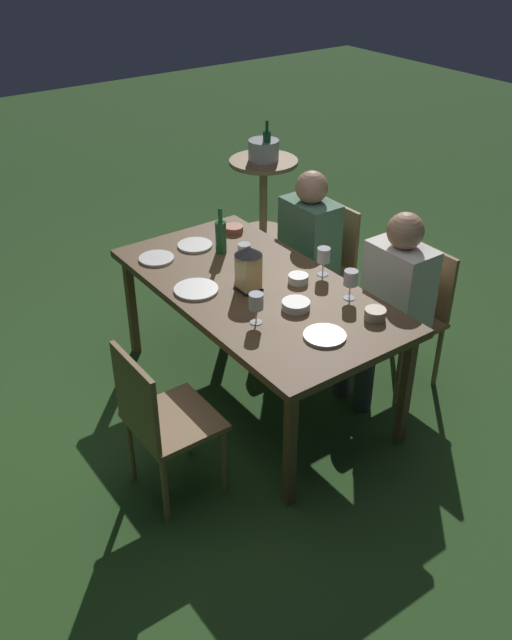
{
  "coord_description": "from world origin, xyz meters",
  "views": [
    {
      "loc": [
        -2.76,
        1.99,
        2.65
      ],
      "look_at": [
        0.0,
        0.0,
        0.52
      ],
      "focal_mm": 38.85,
      "sensor_mm": 36.0,
      "label": 1
    }
  ],
  "objects_px": {
    "lantern_centerpiece": "(248,266)",
    "plate_b": "(325,336)",
    "wine_glass_b": "(256,303)",
    "bowl_bread": "(298,278)",
    "chair_side_right_a": "(161,418)",
    "wine_glass_c": "(324,256)",
    "ice_bucket": "(264,149)",
    "person_in_cream": "(390,298)",
    "bowl_olives": "(375,314)",
    "wine_glass_d": "(351,279)",
    "bowl_dip": "(234,229)",
    "green_bottle_on_table": "(221,236)",
    "plate_c": "(196,289)",
    "person_in_green": "(302,248)",
    "chair_side_left_b": "(323,261)",
    "plate_a": "(157,258)",
    "dining_table": "(256,295)",
    "side_table": "(263,185)",
    "bowl_salad": "(296,305)",
    "wine_glass_a": "(244,252)",
    "chair_side_left_a": "(410,310)"
  },
  "relations": [
    {
      "from": "chair_side_left_a",
      "to": "bowl_salad",
      "type": "relative_size",
      "value": 5.73
    },
    {
      "from": "person_in_cream",
      "to": "person_in_green",
      "type": "bearing_deg",
      "value": 0.0
    },
    {
      "from": "dining_table",
      "to": "side_table",
      "type": "relative_size",
      "value": 2.62
    },
    {
      "from": "chair_side_left_b",
      "to": "side_table",
      "type": "xyz_separation_m",
      "value": [
        1.44,
        -0.55,
        -0.02
      ]
    },
    {
      "from": "wine_glass_b",
      "to": "dining_table",
      "type": "bearing_deg",
      "value": -35.66
    },
    {
      "from": "wine_glass_b",
      "to": "bowl_dip",
      "type": "bearing_deg",
      "value": -28.26
    },
    {
      "from": "green_bottle_on_table",
      "to": "plate_c",
      "type": "relative_size",
      "value": 1.17
    },
    {
      "from": "wine_glass_d",
      "to": "bowl_dip",
      "type": "xyz_separation_m",
      "value": [
        1.08,
        0.03,
        -0.1
      ]
    },
    {
      "from": "chair_side_right_a",
      "to": "plate_a",
      "type": "bearing_deg",
      "value": -28.82
    },
    {
      "from": "person_in_cream",
      "to": "bowl_dip",
      "type": "distance_m",
      "value": 1.14
    },
    {
      "from": "green_bottle_on_table",
      "to": "plate_b",
      "type": "xyz_separation_m",
      "value": [
        -1.09,
        0.1,
        -0.1
      ]
    },
    {
      "from": "person_in_green",
      "to": "bowl_dip",
      "type": "xyz_separation_m",
      "value": [
        0.27,
        0.36,
        0.13
      ]
    },
    {
      "from": "chair_side_right_a",
      "to": "plate_c",
      "type": "xyz_separation_m",
      "value": [
        0.56,
        -0.56,
        0.27
      ]
    },
    {
      "from": "plate_b",
      "to": "bowl_salad",
      "type": "relative_size",
      "value": 1.42
    },
    {
      "from": "chair_side_right_a",
      "to": "side_table",
      "type": "relative_size",
      "value": 1.27
    },
    {
      "from": "green_bottle_on_table",
      "to": "plate_a",
      "type": "relative_size",
      "value": 1.36
    },
    {
      "from": "dining_table",
      "to": "wine_glass_c",
      "type": "height_order",
      "value": "wine_glass_c"
    },
    {
      "from": "dining_table",
      "to": "chair_side_left_b",
      "type": "bearing_deg",
      "value": -64.72
    },
    {
      "from": "dining_table",
      "to": "person_in_cream",
      "type": "bearing_deg",
      "value": -121.46
    },
    {
      "from": "chair_side_left_a",
      "to": "wine_glass_a",
      "type": "xyz_separation_m",
      "value": [
        0.6,
        0.8,
        0.38
      ]
    },
    {
      "from": "person_in_green",
      "to": "wine_glass_c",
      "type": "height_order",
      "value": "person_in_green"
    },
    {
      "from": "plate_a",
      "to": "plate_b",
      "type": "distance_m",
      "value": 1.27
    },
    {
      "from": "chair_side_right_a",
      "to": "plate_c",
      "type": "height_order",
      "value": "chair_side_right_a"
    },
    {
      "from": "chair_side_right_a",
      "to": "wine_glass_c",
      "type": "bearing_deg",
      "value": -76.88
    },
    {
      "from": "wine_glass_b",
      "to": "bowl_olives",
      "type": "bearing_deg",
      "value": -122.49
    },
    {
      "from": "wine_glass_b",
      "to": "bowl_bread",
      "type": "distance_m",
      "value": 0.5
    },
    {
      "from": "wine_glass_c",
      "to": "plate_a",
      "type": "distance_m",
      "value": 1.01
    },
    {
      "from": "person_in_green",
      "to": "wine_glass_c",
      "type": "bearing_deg",
      "value": 152.68
    },
    {
      "from": "chair_side_left_b",
      "to": "side_table",
      "type": "height_order",
      "value": "chair_side_left_b"
    },
    {
      "from": "wine_glass_b",
      "to": "plate_b",
      "type": "height_order",
      "value": "wine_glass_b"
    },
    {
      "from": "lantern_centerpiece",
      "to": "bowl_olives",
      "type": "distance_m",
      "value": 0.74
    },
    {
      "from": "lantern_centerpiece",
      "to": "plate_b",
      "type": "relative_size",
      "value": 1.23
    },
    {
      "from": "person_in_cream",
      "to": "side_table",
      "type": "relative_size",
      "value": 1.67
    },
    {
      "from": "person_in_cream",
      "to": "bowl_olives",
      "type": "bearing_deg",
      "value": 123.24
    },
    {
      "from": "dining_table",
      "to": "plate_a",
      "type": "distance_m",
      "value": 0.69
    },
    {
      "from": "bowl_salad",
      "to": "plate_c",
      "type": "bearing_deg",
      "value": 34.72
    },
    {
      "from": "person_in_green",
      "to": "wine_glass_c",
      "type": "distance_m",
      "value": 0.63
    },
    {
      "from": "chair_side_left_a",
      "to": "wine_glass_a",
      "type": "relative_size",
      "value": 5.15
    },
    {
      "from": "chair_side_left_b",
      "to": "plate_a",
      "type": "bearing_deg",
      "value": 79.53
    },
    {
      "from": "lantern_centerpiece",
      "to": "wine_glass_d",
      "type": "height_order",
      "value": "lantern_centerpiece"
    },
    {
      "from": "chair_side_right_a",
      "to": "lantern_centerpiece",
      "type": "height_order",
      "value": "lantern_centerpiece"
    },
    {
      "from": "wine_glass_b",
      "to": "bowl_bread",
      "type": "bearing_deg",
      "value": -64.91
    },
    {
      "from": "wine_glass_b",
      "to": "bowl_salad",
      "type": "xyz_separation_m",
      "value": [
        -0.01,
        -0.25,
        -0.09
      ]
    },
    {
      "from": "lantern_centerpiece",
      "to": "ice_bucket",
      "type": "bearing_deg",
      "value": -38.34
    },
    {
      "from": "person_in_cream",
      "to": "bowl_salad",
      "type": "relative_size",
      "value": 7.58
    },
    {
      "from": "bowl_bread",
      "to": "ice_bucket",
      "type": "distance_m",
      "value": 2.28
    },
    {
      "from": "ice_bucket",
      "to": "wine_glass_a",
      "type": "bearing_deg",
      "value": 140.68
    },
    {
      "from": "wine_glass_a",
      "to": "side_table",
      "type": "bearing_deg",
      "value": -39.28
    },
    {
      "from": "bowl_olives",
      "to": "bowl_salad",
      "type": "relative_size",
      "value": 0.74
    },
    {
      "from": "plate_a",
      "to": "chair_side_left_b",
      "type": "bearing_deg",
      "value": -100.47
    }
  ]
}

